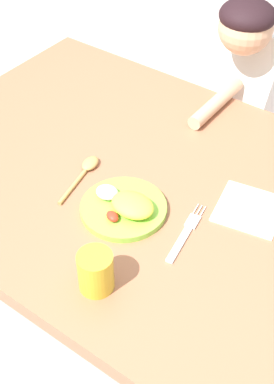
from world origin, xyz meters
TOP-DOWN VIEW (x-y plane):
  - ground_plane at (0.00, 0.00)m, footprint 8.00×8.00m
  - dining_table at (0.00, 0.00)m, footprint 1.24×0.92m
  - plate at (0.07, -0.12)m, footprint 0.21×0.21m
  - fork at (0.23, -0.10)m, footprint 0.05×0.20m
  - spoon at (-0.10, -0.07)m, footprint 0.06×0.19m
  - drinking_cup at (0.16, -0.33)m, footprint 0.07×0.07m
  - person at (0.03, 0.59)m, footprint 0.22×0.46m
  - napkin at (0.31, 0.06)m, footprint 0.18×0.18m

SIDE VIEW (x-z plane):
  - ground_plane at x=0.00m, z-range 0.00..0.00m
  - person at x=0.03m, z-range 0.03..0.98m
  - dining_table at x=0.00m, z-range 0.27..0.93m
  - napkin at x=0.31m, z-range 0.66..0.67m
  - fork at x=0.23m, z-range 0.66..0.67m
  - spoon at x=-0.10m, z-range 0.66..0.68m
  - plate at x=0.07m, z-range 0.65..0.71m
  - drinking_cup at x=0.16m, z-range 0.66..0.76m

